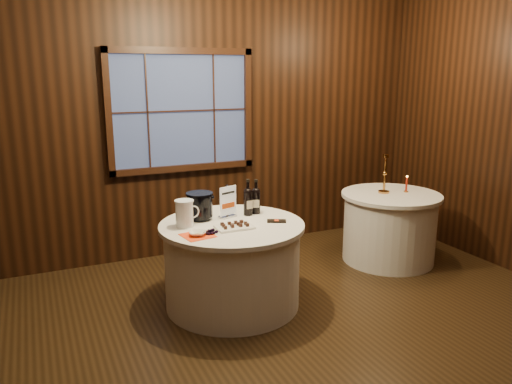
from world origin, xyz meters
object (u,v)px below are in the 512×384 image
side_table (389,227)px  cracker_bowl (198,233)px  chocolate_box (277,221)px  glass_pitcher (185,213)px  port_bottle_right (256,199)px  grape_bunch (212,232)px  sign_stand (228,207)px  port_bottle_left (248,200)px  red_candle (406,185)px  ice_bucket (200,205)px  main_table (232,264)px  brass_candlestick (385,179)px  chocolate_plate (234,226)px

side_table → cracker_bowl: cracker_bowl is taller
chocolate_box → glass_pitcher: size_ratio=0.71×
port_bottle_right → grape_bunch: bearing=-122.6°
port_bottle_right → chocolate_box: bearing=-58.2°
chocolate_box → sign_stand: bearing=164.6°
port_bottle_left → red_candle: size_ratio=1.80×
ice_bucket → cracker_bowl: ice_bucket is taller
main_table → grape_bunch: grape_bunch is taller
side_table → brass_candlestick: bearing=131.8°
cracker_bowl → main_table: bearing=28.0°
ice_bucket → red_candle: bearing=1.3°
chocolate_box → brass_candlestick: bearing=43.4°
ice_bucket → chocolate_box: ice_bucket is taller
port_bottle_left → ice_bucket: (-0.45, 0.05, -0.02)m
red_candle → glass_pitcher: bearing=-175.4°
main_table → port_bottle_right: port_bottle_right is taller
cracker_bowl → red_candle: size_ratio=0.72×
glass_pitcher → port_bottle_left: bearing=7.1°
chocolate_plate → chocolate_box: (0.41, 0.02, -0.01)m
ice_bucket → glass_pitcher: (-0.19, -0.15, -0.01)m
sign_stand → grape_bunch: size_ratio=1.73×
chocolate_box → grape_bunch: 0.65m
red_candle → port_bottle_right: bearing=-177.3°
main_table → port_bottle_right: 0.65m
sign_stand → port_bottle_right: size_ratio=0.92×
chocolate_plate → red_candle: bearing=10.8°
side_table → sign_stand: 2.03m
ice_bucket → brass_candlestick: brass_candlestick is taller
glass_pitcher → cracker_bowl: size_ratio=1.73×
ice_bucket → chocolate_plate: 0.43m
port_bottle_left → brass_candlestick: (1.71, 0.18, 0.01)m
main_table → sign_stand: 0.52m
brass_candlestick → port_bottle_right: bearing=-174.2°
sign_stand → chocolate_box: 0.47m
ice_bucket → grape_bunch: bearing=-95.9°
sign_stand → port_bottle_left: size_ratio=0.89×
chocolate_box → grape_bunch: bearing=-145.3°
port_bottle_left → port_bottle_right: 0.09m
chocolate_plate → cracker_bowl: size_ratio=2.33×
main_table → grape_bunch: size_ratio=7.33×
sign_stand → cracker_bowl: sign_stand is taller
chocolate_plate → grape_bunch: chocolate_plate is taller
red_candle → chocolate_box: bearing=-167.3°
chocolate_box → glass_pitcher: bearing=-168.0°
port_bottle_right → chocolate_box: (0.05, -0.32, -0.13)m
sign_stand → grape_bunch: 0.51m
grape_bunch → main_table: bearing=39.3°
side_table → glass_pitcher: glass_pitcher is taller
cracker_bowl → chocolate_box: bearing=6.1°
chocolate_box → red_candle: size_ratio=0.89×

